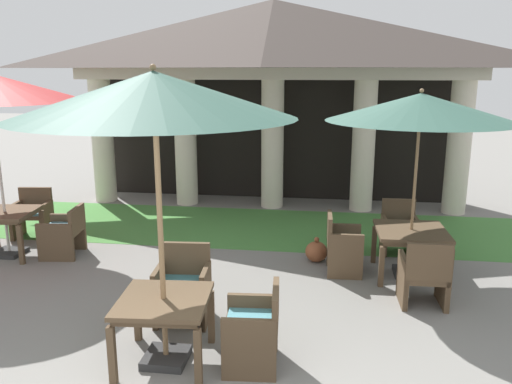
% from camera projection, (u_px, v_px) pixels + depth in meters
% --- Properties ---
extents(background_pavilion, '(8.94, 2.91, 4.36)m').
position_uv_depth(background_pavilion, '(274.00, 54.00, 10.67)').
color(background_pavilion, beige).
rests_on(background_pavilion, ground).
extents(lawn_strip, '(10.74, 2.58, 0.01)m').
position_uv_depth(lawn_strip, '(263.00, 227.00, 9.83)').
color(lawn_strip, '#47843D').
rests_on(lawn_strip, ground).
extents(patio_table_near_foreground, '(1.02, 1.02, 0.71)m').
position_uv_depth(patio_table_near_foreground, '(411.00, 235.00, 7.42)').
color(patio_table_near_foreground, brown).
rests_on(patio_table_near_foreground, ground).
extents(patio_umbrella_near_foreground, '(2.61, 2.61, 2.72)m').
position_uv_depth(patio_umbrella_near_foreground, '(420.00, 108.00, 6.99)').
color(patio_umbrella_near_foreground, '#2D2D2D').
rests_on(patio_umbrella_near_foreground, ground).
extents(patio_chair_near_foreground_south, '(0.59, 0.57, 0.90)m').
position_uv_depth(patio_chair_near_foreground_south, '(424.00, 276.00, 6.51)').
color(patio_chair_near_foreground_south, brown).
rests_on(patio_chair_near_foreground_south, ground).
extents(patio_chair_near_foreground_west, '(0.53, 0.58, 0.90)m').
position_uv_depth(patio_chair_near_foreground_west, '(342.00, 246.00, 7.57)').
color(patio_chair_near_foreground_west, brown).
rests_on(patio_chair_near_foreground_west, ground).
extents(patio_chair_near_foreground_north, '(0.58, 0.51, 0.87)m').
position_uv_depth(patio_chair_near_foreground_north, '(399.00, 229.00, 8.42)').
color(patio_chair_near_foreground_north, brown).
rests_on(patio_chair_near_foreground_north, ground).
extents(patio_table_mid_left, '(0.97, 0.97, 0.71)m').
position_uv_depth(patio_table_mid_left, '(164.00, 307.00, 5.18)').
color(patio_table_mid_left, brown).
rests_on(patio_table_mid_left, ground).
extents(patio_umbrella_mid_left, '(2.66, 2.66, 3.02)m').
position_uv_depth(patio_umbrella_mid_left, '(154.00, 97.00, 4.69)').
color(patio_umbrella_mid_left, '#2D2D2D').
rests_on(patio_umbrella_mid_left, ground).
extents(patio_chair_mid_left_east, '(0.59, 0.65, 0.85)m').
position_uv_depth(patio_chair_mid_left_east, '(254.00, 328.00, 5.17)').
color(patio_chair_mid_left_east, brown).
rests_on(patio_chair_mid_left_east, ground).
extents(patio_chair_mid_left_north, '(0.66, 0.59, 0.91)m').
position_uv_depth(patio_chair_mid_left_north, '(183.00, 287.00, 6.13)').
color(patio_chair_mid_left_north, brown).
rests_on(patio_chair_mid_left_north, ground).
extents(patio_table_mid_right, '(1.00, 1.00, 0.74)m').
position_uv_depth(patio_table_mid_right, '(5.00, 217.00, 8.25)').
color(patio_table_mid_right, brown).
rests_on(patio_table_mid_right, ground).
extents(patio_chair_mid_right_north, '(0.67, 0.59, 0.87)m').
position_uv_depth(patio_chair_mid_right_north, '(32.00, 215.00, 9.21)').
color(patio_chair_mid_right_north, brown).
rests_on(patio_chair_mid_right_north, ground).
extents(patio_chair_mid_right_east, '(0.65, 0.69, 0.81)m').
position_uv_depth(patio_chair_mid_right_east, '(64.00, 232.00, 8.29)').
color(patio_chair_mid_right_east, brown).
rests_on(patio_chair_mid_right_east, ground).
extents(terracotta_urn, '(0.35, 0.35, 0.41)m').
position_uv_depth(terracotta_urn, '(316.00, 251.00, 8.06)').
color(terracotta_urn, brown).
rests_on(terracotta_urn, ground).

